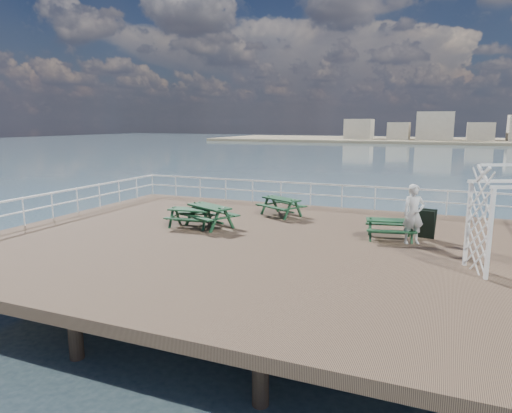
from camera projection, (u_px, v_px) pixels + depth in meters
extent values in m
cube|color=brown|center=(253.00, 244.00, 15.21)|extent=(18.00, 14.00, 0.30)
plane|color=#395260|center=(391.00, 174.00, 51.83)|extent=(300.00, 300.00, 0.00)
cube|color=tan|center=(483.00, 141.00, 132.23)|extent=(160.00, 40.00, 0.80)
cube|color=beige|center=(360.00, 129.00, 142.17)|extent=(8.00, 8.00, 6.00)
cube|color=beige|center=(400.00, 131.00, 137.71)|extent=(6.00, 8.00, 5.00)
cube|color=beige|center=(435.00, 126.00, 133.64)|extent=(10.00, 8.00, 8.00)
cube|color=beige|center=(480.00, 131.00, 129.36)|extent=(7.00, 8.00, 5.00)
cylinder|color=brown|center=(160.00, 226.00, 23.26)|extent=(0.36, 0.36, 2.10)
cylinder|color=brown|center=(488.00, 260.00, 17.57)|extent=(0.36, 0.36, 2.10)
cube|color=white|center=(311.00, 184.00, 21.20)|extent=(17.70, 0.07, 0.07)
cube|color=white|center=(311.00, 194.00, 21.29)|extent=(17.70, 0.05, 0.05)
cylinder|color=white|center=(152.00, 184.00, 24.65)|extent=(0.05, 0.05, 1.10)
cube|color=white|center=(51.00, 193.00, 18.35)|extent=(0.07, 13.70, 0.07)
cube|color=white|center=(52.00, 205.00, 18.44)|extent=(0.05, 13.70, 0.05)
cube|color=#153B23|center=(190.00, 209.00, 16.99)|extent=(1.67, 0.80, 0.05)
cube|color=#153B23|center=(196.00, 214.00, 17.55)|extent=(1.62, 0.40, 0.04)
cube|color=#153B23|center=(185.00, 219.00, 16.53)|extent=(1.62, 0.40, 0.04)
cube|color=#153B23|center=(174.00, 216.00, 17.23)|extent=(0.21, 1.29, 0.05)
cube|color=#153B23|center=(207.00, 218.00, 16.86)|extent=(0.21, 1.29, 0.05)
cube|color=#153B23|center=(178.00, 216.00, 17.49)|extent=(0.12, 0.47, 0.78)
cube|color=#153B23|center=(171.00, 218.00, 16.98)|extent=(0.12, 0.47, 0.78)
cube|color=#153B23|center=(210.00, 218.00, 17.12)|extent=(0.12, 0.47, 0.78)
cube|color=#153B23|center=(205.00, 220.00, 16.61)|extent=(0.12, 0.47, 0.78)
cube|color=#153B23|center=(191.00, 221.00, 17.07)|extent=(1.43, 0.23, 0.05)
cube|color=#153B23|center=(281.00, 199.00, 19.05)|extent=(1.83, 1.40, 0.06)
cube|color=#153B23|center=(291.00, 204.00, 19.46)|extent=(1.63, 1.02, 0.05)
cube|color=#153B23|center=(271.00, 207.00, 18.74)|extent=(1.63, 1.02, 0.05)
cube|color=#153B23|center=(270.00, 204.00, 19.65)|extent=(0.72, 1.26, 0.06)
cube|color=#153B23|center=(293.00, 208.00, 18.56)|extent=(0.72, 1.26, 0.06)
cube|color=#153B23|center=(275.00, 204.00, 19.84)|extent=(0.30, 0.47, 0.84)
cube|color=#153B23|center=(265.00, 205.00, 19.48)|extent=(0.30, 0.47, 0.84)
cube|color=#153B23|center=(298.00, 209.00, 18.75)|extent=(0.30, 0.47, 0.84)
cube|color=#153B23|center=(288.00, 210.00, 18.39)|extent=(0.30, 0.47, 0.84)
cube|color=#153B23|center=(281.00, 210.00, 19.14)|extent=(1.39, 0.78, 0.06)
cube|color=#153B23|center=(391.00, 220.00, 15.19)|extent=(1.66, 0.90, 0.05)
cube|color=#153B23|center=(389.00, 224.00, 15.74)|extent=(1.58, 0.52, 0.04)
cube|color=#153B23|center=(392.00, 231.00, 14.73)|extent=(1.58, 0.52, 0.04)
cube|color=#153B23|center=(370.00, 227.00, 15.36)|extent=(0.31, 1.25, 0.05)
cube|color=#153B23|center=(411.00, 229.00, 15.11)|extent=(0.31, 1.25, 0.05)
cube|color=#153B23|center=(370.00, 227.00, 15.62)|extent=(0.16, 0.46, 0.76)
cube|color=#153B23|center=(370.00, 230.00, 15.12)|extent=(0.16, 0.46, 0.76)
cube|color=#153B23|center=(410.00, 229.00, 15.37)|extent=(0.16, 0.46, 0.76)
cube|color=#153B23|center=(412.00, 232.00, 14.86)|extent=(0.16, 0.46, 0.76)
cube|color=#153B23|center=(390.00, 233.00, 15.26)|extent=(1.38, 0.34, 0.05)
cube|color=#153B23|center=(209.00, 207.00, 17.00)|extent=(2.00, 1.47, 0.06)
cube|color=#153B23|center=(222.00, 212.00, 17.46)|extent=(1.80, 1.05, 0.05)
cube|color=#153B23|center=(195.00, 217.00, 16.65)|extent=(1.80, 1.05, 0.05)
cube|color=#153B23|center=(197.00, 212.00, 17.63)|extent=(0.73, 1.39, 0.06)
cube|color=#153B23|center=(222.00, 218.00, 16.48)|extent=(0.73, 1.39, 0.06)
cube|color=#153B23|center=(204.00, 212.00, 17.84)|extent=(0.31, 0.52, 0.91)
cube|color=#153B23|center=(191.00, 214.00, 17.44)|extent=(0.31, 0.52, 0.91)
cube|color=#153B23|center=(229.00, 218.00, 16.70)|extent=(0.31, 0.52, 0.91)
cube|color=#153B23|center=(215.00, 221.00, 16.29)|extent=(0.31, 0.52, 0.91)
cube|color=#153B23|center=(209.00, 220.00, 17.09)|extent=(1.53, 0.80, 0.06)
cube|color=white|center=(490.00, 235.00, 11.19)|extent=(0.11, 0.11, 2.29)
cube|color=white|center=(468.00, 225.00, 12.32)|extent=(0.11, 0.11, 2.29)
cube|color=white|center=(511.00, 181.00, 12.11)|extent=(2.13, 0.98, 0.08)
cube|color=black|center=(425.00, 224.00, 15.29)|extent=(0.65, 0.36, 1.00)
cube|color=black|center=(426.00, 223.00, 15.46)|extent=(0.65, 0.36, 1.00)
imported|color=silver|center=(414.00, 214.00, 14.62)|extent=(0.83, 0.73, 1.93)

